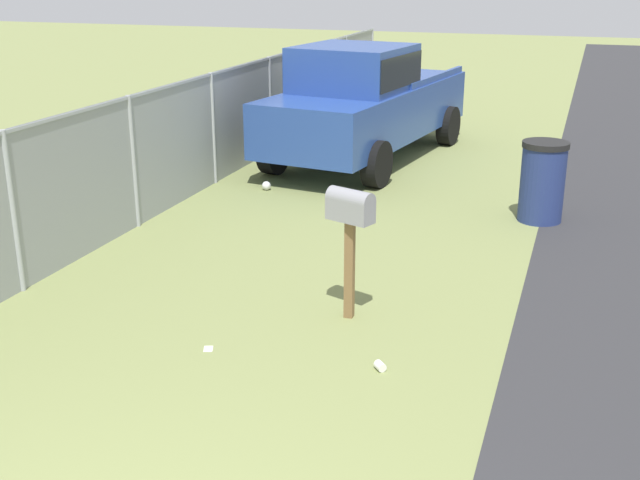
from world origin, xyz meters
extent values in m
cube|color=brown|center=(4.70, 0.01, 0.51)|extent=(0.09, 0.09, 1.02)
cube|color=gray|center=(4.70, 0.01, 1.13)|extent=(0.35, 0.51, 0.22)
cylinder|color=gray|center=(4.70, 0.01, 1.24)|extent=(0.35, 0.51, 0.20)
cube|color=red|center=(4.81, 0.01, 1.20)|extent=(0.02, 0.04, 0.18)
cube|color=#284793|center=(11.52, 1.73, 0.88)|extent=(5.64, 2.66, 0.90)
cube|color=#284793|center=(10.88, 1.82, 1.71)|extent=(2.07, 2.00, 0.76)
cube|color=black|center=(10.88, 1.82, 1.71)|extent=(2.03, 2.03, 0.53)
cube|color=#284793|center=(12.58, 0.69, 1.39)|extent=(2.80, 0.48, 0.12)
cube|color=#284793|center=(12.83, 2.42, 1.39)|extent=(2.80, 0.48, 0.12)
cylinder|color=black|center=(9.62, 1.04, 0.38)|extent=(0.79, 0.37, 0.76)
cylinder|color=black|center=(9.89, 2.92, 0.38)|extent=(0.79, 0.37, 0.76)
cylinder|color=black|center=(13.15, 0.53, 0.38)|extent=(0.79, 0.37, 0.76)
cylinder|color=black|center=(13.43, 2.41, 0.38)|extent=(0.79, 0.37, 0.76)
cylinder|color=navy|center=(8.64, -1.58, 0.52)|extent=(0.60, 0.60, 1.04)
cylinder|color=black|center=(8.64, -1.58, 1.08)|extent=(0.63, 0.63, 0.08)
cylinder|color=#9EA3A8|center=(4.20, 3.61, 0.89)|extent=(0.07, 0.07, 1.79)
cylinder|color=#9EA3A8|center=(6.61, 3.61, 0.89)|extent=(0.07, 0.07, 1.79)
cylinder|color=#9EA3A8|center=(9.02, 3.61, 0.89)|extent=(0.07, 0.07, 1.79)
cylinder|color=#9EA3A8|center=(11.43, 3.61, 0.89)|extent=(0.07, 0.07, 1.79)
cylinder|color=#9EA3A8|center=(13.84, 3.61, 0.89)|extent=(0.07, 0.07, 1.79)
cylinder|color=#9EA3A8|center=(16.25, 3.61, 0.89)|extent=(0.07, 0.07, 1.79)
cylinder|color=#9EA3A8|center=(18.66, 3.61, 0.89)|extent=(0.07, 0.07, 1.79)
cube|color=#9EA3A8|center=(10.23, 3.61, 1.76)|extent=(16.87, 0.04, 0.04)
cube|color=gray|center=(10.23, 3.61, 0.89)|extent=(16.87, 0.01, 1.79)
sphere|color=silver|center=(8.88, 2.65, 0.07)|extent=(0.14, 0.14, 0.14)
cylinder|color=white|center=(3.70, -0.58, 0.04)|extent=(0.13, 0.13, 0.08)
cube|color=silver|center=(3.58, 1.04, 0.00)|extent=(0.14, 0.12, 0.01)
camera|label=1|loc=(-2.42, -2.10, 3.40)|focal=44.76mm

